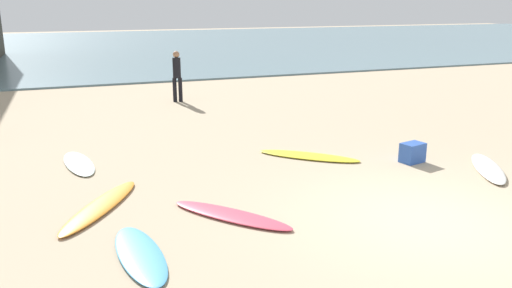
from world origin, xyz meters
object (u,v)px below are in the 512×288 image
object	(u,v)px
surfboard_0	(309,156)
surfboard_2	(231,215)
beachgoer_far	(177,74)
beach_cooler	(412,153)
surfboard_5	(140,254)
surfboard_1	(79,163)
surfboard_4	(488,168)
surfboard_3	(101,206)

from	to	relation	value
surfboard_0	surfboard_2	distance (m)	3.79
beachgoer_far	beach_cooler	size ratio (longest dim) A/B	3.52
surfboard_0	surfboard_5	distance (m)	5.58
surfboard_0	surfboard_1	xyz separation A→B (m)	(-4.98, 1.30, 0.00)
surfboard_4	beach_cooler	world-z (taller)	beach_cooler
surfboard_0	surfboard_4	distance (m)	3.84
surfboard_0	beach_cooler	bearing A→B (deg)	101.99
beachgoer_far	surfboard_2	bearing A→B (deg)	101.74
surfboard_3	beachgoer_far	world-z (taller)	beachgoer_far
surfboard_3	surfboard_4	distance (m)	7.94
surfboard_3	beach_cooler	world-z (taller)	beach_cooler
surfboard_0	beach_cooler	xyz separation A→B (m)	(1.99, -1.15, 0.19)
surfboard_2	surfboard_5	size ratio (longest dim) A/B	1.17
beach_cooler	beachgoer_far	bearing A→B (deg)	110.19
beachgoer_far	beach_cooler	world-z (taller)	beachgoer_far
surfboard_3	beach_cooler	distance (m)	6.74
surfboard_4	beach_cooler	size ratio (longest dim) A/B	4.24
surfboard_0	surfboard_3	bearing A→B (deg)	-31.10
beach_cooler	surfboard_4	bearing A→B (deg)	-41.90
surfboard_4	beach_cooler	bearing A→B (deg)	-9.41
surfboard_2	surfboard_3	size ratio (longest dim) A/B	0.89
surfboard_1	surfboard_5	size ratio (longest dim) A/B	1.01
surfboard_0	surfboard_1	distance (m)	5.15
surfboard_4	surfboard_2	bearing A→B (deg)	36.49
surfboard_3	beachgoer_far	distance (m)	9.90
surfboard_0	surfboard_4	xyz separation A→B (m)	(3.15, -2.20, 0.01)
surfboard_2	surfboard_4	size ratio (longest dim) A/B	1.06
surfboard_0	surfboard_2	bearing A→B (deg)	-4.32
surfboard_4	beachgoer_far	size ratio (longest dim) A/B	1.20
surfboard_4	surfboard_0	bearing A→B (deg)	-2.39
surfboard_0	surfboard_1	world-z (taller)	same
surfboard_1	beach_cooler	distance (m)	7.39
surfboard_4	beachgoer_far	world-z (taller)	beachgoer_far
surfboard_4	beach_cooler	distance (m)	1.57
surfboard_0	beachgoer_far	bearing A→B (deg)	-128.41
surfboard_0	surfboard_5	size ratio (longest dim) A/B	1.21
beachgoer_far	surfboard_4	bearing A→B (deg)	133.65
surfboard_5	beach_cooler	xyz separation A→B (m)	(6.37, 2.30, 0.19)
surfboard_5	beach_cooler	size ratio (longest dim) A/B	3.86
surfboard_1	beachgoer_far	size ratio (longest dim) A/B	1.11
surfboard_3	beach_cooler	bearing A→B (deg)	34.78
beachgoer_far	surfboard_5	bearing A→B (deg)	94.34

